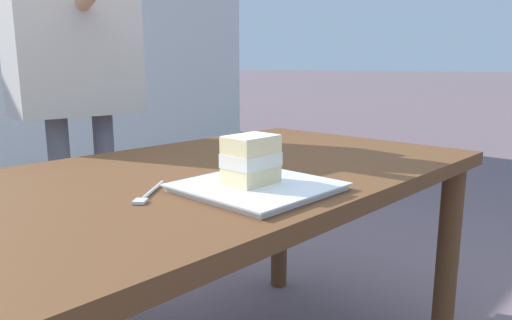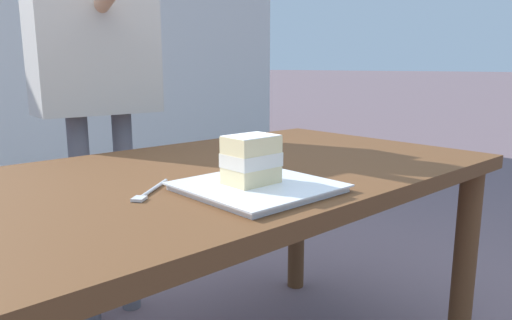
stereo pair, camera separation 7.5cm
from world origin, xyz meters
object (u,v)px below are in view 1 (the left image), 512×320
at_px(dessert_plate, 256,187).
at_px(cake_slice, 251,160).
at_px(patio_table, 191,207).
at_px(diner_person, 75,40).
at_px(dessert_fork, 149,193).

distance_m(dessert_plate, cake_slice, 0.06).
relative_size(dessert_plate, cake_slice, 2.66).
bearing_deg(patio_table, cake_slice, -91.92).
distance_m(patio_table, dessert_plate, 0.24).
xyz_separation_m(cake_slice, diner_person, (0.07, 0.89, 0.28)).
bearing_deg(dessert_fork, dessert_plate, -37.89).
bearing_deg(cake_slice, dessert_fork, 143.95).
bearing_deg(patio_table, dessert_plate, -90.89).
bearing_deg(patio_table, diner_person, 85.01).
xyz_separation_m(dessert_fork, diner_person, (0.24, 0.76, 0.34)).
distance_m(dessert_plate, diner_person, 0.96).
relative_size(dessert_plate, diner_person, 0.19).
bearing_deg(dessert_fork, diner_person, 72.61).
relative_size(cake_slice, dessert_fork, 0.77).
bearing_deg(cake_slice, diner_person, 85.75).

